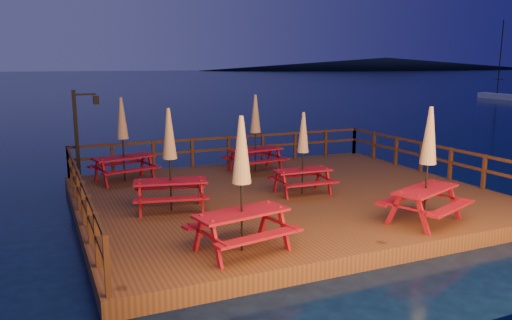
% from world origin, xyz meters
% --- Properties ---
extents(ground, '(500.00, 500.00, 0.00)m').
position_xyz_m(ground, '(0.00, 0.00, 0.00)').
color(ground, black).
rests_on(ground, ground).
extents(deck, '(12.00, 10.00, 0.40)m').
position_xyz_m(deck, '(0.00, 0.00, 0.20)').
color(deck, '#493217').
rests_on(deck, ground).
extents(deck_piles, '(11.44, 9.44, 1.40)m').
position_xyz_m(deck_piles, '(0.00, 0.00, -0.30)').
color(deck_piles, '#382611').
rests_on(deck_piles, ground).
extents(railing, '(11.80, 9.75, 1.10)m').
position_xyz_m(railing, '(0.00, 1.78, 1.16)').
color(railing, '#382611').
rests_on(railing, deck).
extents(lamp_post, '(0.85, 0.18, 3.00)m').
position_xyz_m(lamp_post, '(-5.39, 4.55, 2.20)').
color(lamp_post, black).
rests_on(lamp_post, deck).
extents(headland_right, '(230.40, 86.40, 7.00)m').
position_xyz_m(headland_right, '(185.00, 230.00, 3.50)').
color(headland_right, black).
rests_on(headland_right, ground).
extents(sailboat, '(1.85, 6.38, 9.36)m').
position_xyz_m(sailboat, '(43.88, 29.69, 0.31)').
color(sailboat, white).
rests_on(sailboat, ground).
extents(picnic_table_0, '(2.26, 1.98, 2.85)m').
position_xyz_m(picnic_table_0, '(-2.99, -3.81, 1.88)').
color(picnic_table_0, maroon).
rests_on(picnic_table_0, deck).
extents(picnic_table_1, '(2.21, 1.95, 2.74)m').
position_xyz_m(picnic_table_1, '(-3.61, -0.34, 1.82)').
color(picnic_table_1, maroon).
rests_on(picnic_table_1, deck).
extents(picnic_table_2, '(2.11, 1.81, 2.77)m').
position_xyz_m(picnic_table_2, '(0.41, 3.19, 1.84)').
color(picnic_table_2, maroon).
rests_on(picnic_table_2, deck).
extents(picnic_table_3, '(1.77, 1.48, 2.47)m').
position_xyz_m(picnic_table_3, '(0.45, -0.23, 1.68)').
color(picnic_table_3, maroon).
rests_on(picnic_table_3, deck).
extents(picnic_table_4, '(2.46, 2.25, 2.86)m').
position_xyz_m(picnic_table_4, '(1.89, -3.85, 1.89)').
color(picnic_table_4, maroon).
rests_on(picnic_table_4, deck).
extents(picnic_table_5, '(2.27, 2.01, 2.79)m').
position_xyz_m(picnic_table_5, '(-4.19, 3.57, 1.85)').
color(picnic_table_5, maroon).
rests_on(picnic_table_5, deck).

